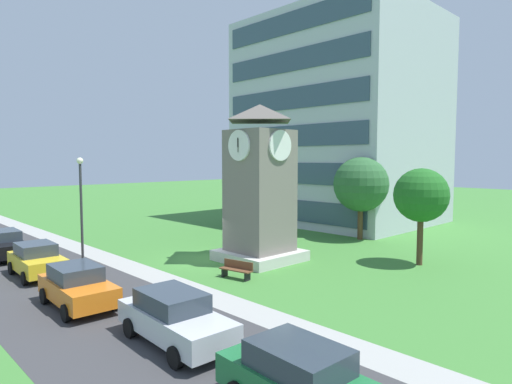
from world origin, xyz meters
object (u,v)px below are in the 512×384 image
parked_car_silver (175,317)px  parked_car_yellow (37,260)px  clock_tower (260,192)px  parked_car_green (304,382)px  tree_by_building (421,196)px  parked_car_orange (77,286)px  street_lamp (81,199)px  parked_car_black (5,244)px  park_bench (237,269)px  tree_near_tower (361,185)px

parked_car_silver → parked_car_yellow: bearing=-177.4°
clock_tower → parked_car_green: (12.02, -10.33, -3.20)m
tree_by_building → parked_car_orange: bearing=-110.8°
street_lamp → parked_car_orange: street_lamp is taller
parked_car_black → parked_car_orange: size_ratio=1.06×
clock_tower → parked_car_black: bearing=-135.9°
parked_car_yellow → parked_car_silver: size_ratio=0.90×
street_lamp → tree_by_building: bearing=46.4°
park_bench → parked_car_orange: size_ratio=0.42×
park_bench → street_lamp: street_lamp is taller
parked_car_silver → parked_car_green: bearing=-1.5°
parked_car_black → street_lamp: bearing=28.3°
parked_car_yellow → parked_car_silver: 11.86m
tree_near_tower → parked_car_black: 24.11m
clock_tower → parked_car_yellow: size_ratio=2.14×
park_bench → parked_car_silver: parked_car_silver is taller
parked_car_yellow → parked_car_orange: bearing=-3.3°
parked_car_orange → tree_near_tower: bearing=90.9°
clock_tower → parked_car_green: 16.16m
parked_car_yellow → parked_car_silver: bearing=2.6°
parked_car_yellow → parked_car_black: bearing=-179.3°
park_bench → parked_car_yellow: size_ratio=0.43×
clock_tower → parked_car_orange: (0.70, -11.07, -3.20)m
clock_tower → street_lamp: bearing=-127.0°
tree_by_building → parked_car_green: size_ratio=1.20×
park_bench → parked_car_black: size_ratio=0.40×
tree_by_building → parked_car_yellow: 20.93m
clock_tower → parked_car_green: bearing=-40.7°
clock_tower → street_lamp: clock_tower is taller
parked_car_black → parked_car_yellow: size_ratio=1.09×
parked_car_yellow → clock_tower: bearing=63.2°
tree_by_building → parked_car_silver: tree_by_building is taller
clock_tower → tree_by_building: clock_tower is taller
parked_car_orange → parked_car_yellow: bearing=176.7°
park_bench → parked_car_silver: bearing=-56.1°
parked_car_silver → street_lamp: bearing=170.5°
park_bench → parked_car_silver: (4.41, -6.57, 0.40)m
tree_by_building → parked_car_green: (4.91, -16.10, -3.09)m
parked_car_orange → parked_car_green: size_ratio=0.95×
clock_tower → parked_car_orange: clock_tower is taller
parked_car_orange → parked_car_black: bearing=178.6°
tree_near_tower → parked_car_orange: bearing=-89.1°
parked_car_silver → parked_car_black: bearing=-178.0°
parked_car_black → parked_car_green: same height
street_lamp → tree_by_building: 19.13m
street_lamp → parked_car_silver: street_lamp is taller
clock_tower → tree_by_building: size_ratio=1.67×
park_bench → parked_car_green: size_ratio=0.40×
clock_tower → parked_car_orange: bearing=-86.4°
parked_car_orange → clock_tower: bearing=93.6°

